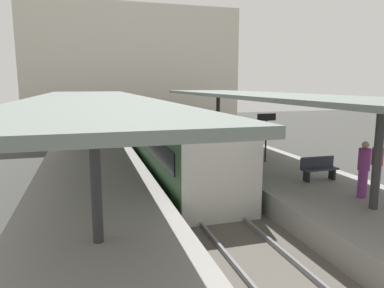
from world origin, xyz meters
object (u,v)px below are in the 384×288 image
platform_bench (319,168)px  platform_sign (266,127)px  litter_bin (240,143)px  passenger_near_bench (364,169)px  commuter_train (167,138)px  passenger_mid_platform (377,164)px

platform_bench → platform_sign: size_ratio=0.63×
platform_bench → litter_bin: (-0.24, 6.44, -0.06)m
platform_sign → passenger_near_bench: platform_sign is taller
platform_bench → platform_sign: bearing=96.7°
commuter_train → platform_bench: bearing=-58.8°
commuter_train → passenger_near_bench: size_ratio=8.98×
platform_bench → passenger_near_bench: bearing=-89.0°
passenger_near_bench → passenger_mid_platform: size_ratio=1.10×
platform_sign → passenger_near_bench: size_ratio=1.24×
platform_sign → litter_bin: bearing=87.2°
commuter_train → passenger_near_bench: (4.22, -9.05, 0.20)m
passenger_near_bench → platform_sign: bearing=94.5°
platform_bench → passenger_near_bench: (0.04, -2.14, 0.46)m
commuter_train → litter_bin: (3.94, -0.47, -0.33)m
litter_bin → passenger_mid_platform: passenger_mid_platform is taller
commuter_train → platform_sign: (3.79, -3.55, 0.90)m
passenger_near_bench → platform_bench: bearing=91.0°
commuter_train → litter_bin: size_ratio=19.94×
litter_bin → passenger_mid_platform: (1.46, -7.89, 0.44)m
platform_bench → litter_bin: bearing=92.1°
passenger_mid_platform → litter_bin: bearing=100.5°
platform_sign → passenger_near_bench: (0.43, -5.50, -0.70)m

